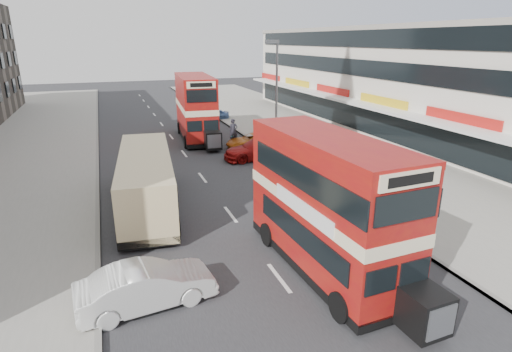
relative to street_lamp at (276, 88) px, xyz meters
name	(u,v)px	position (x,y,z in m)	size (l,w,h in m)	color
ground	(304,311)	(-6.52, -18.00, -4.78)	(160.00, 160.00, 0.00)	#28282B
road_surface	(184,154)	(-6.52, 2.00, -4.78)	(12.00, 90.00, 0.01)	#28282B
pavement_right	(325,140)	(5.48, 2.00, -4.71)	(12.00, 90.00, 0.15)	gray
pavement_left	(1,169)	(-18.52, 2.00, -4.71)	(12.00, 90.00, 0.15)	gray
kerb_left	(97,161)	(-12.62, 2.00, -4.71)	(0.20, 90.00, 0.16)	gray
kerb_right	(260,146)	(-0.42, 2.00, -4.71)	(0.20, 90.00, 0.16)	gray
commercial_row	(394,79)	(13.42, 4.00, -0.09)	(9.90, 46.20, 9.30)	beige
street_lamp	(276,88)	(0.00, 0.00, 0.00)	(1.00, 0.20, 8.12)	slate
bus_main	(327,205)	(-4.69, -15.93, -2.22)	(2.81, 8.89, 4.87)	black
bus_second	(196,107)	(-4.55, 6.40, -2.07)	(3.27, 9.54, 5.15)	black
coach	(146,179)	(-10.18, -7.65, -3.26)	(3.40, 9.94, 2.58)	black
car_left_front	(147,286)	(-11.10, -16.00, -4.07)	(1.51, 4.33, 1.43)	silver
car_right_a	(259,149)	(-1.73, -1.22, -4.05)	(2.07, 5.09, 1.48)	maroon
car_right_b	(254,141)	(-1.12, 1.59, -4.18)	(2.01, 4.37, 1.21)	#C36113
car_right_c	(212,115)	(-1.17, 14.30, -4.19)	(1.41, 3.51, 1.20)	#5779AF
pedestrian_near	(301,148)	(0.69, -2.98, -3.75)	(0.65, 0.44, 1.77)	gray
cyclist	(234,137)	(-2.38, 2.81, -4.04)	(0.79, 1.90, 2.22)	gray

